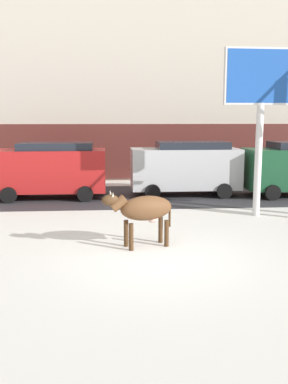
# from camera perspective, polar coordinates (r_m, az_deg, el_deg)

# --- Properties ---
(ground_plane) EXTENTS (120.00, 120.00, 0.00)m
(ground_plane) POSITION_cam_1_polar(r_m,az_deg,el_deg) (10.40, 1.85, -8.95)
(ground_plane) COLOR white
(road_strip) EXTENTS (60.00, 5.60, 0.01)m
(road_strip) POSITION_cam_1_polar(r_m,az_deg,el_deg) (18.71, -0.97, -0.52)
(road_strip) COLOR #333338
(road_strip) RESTS_ON ground
(building_facade) EXTENTS (44.00, 6.10, 13.00)m
(building_facade) POSITION_cam_1_polar(r_m,az_deg,el_deg) (25.69, -1.99, 16.76)
(building_facade) COLOR beige
(building_facade) RESTS_ON ground
(cow_brown) EXTENTS (1.93, 0.98, 1.54)m
(cow_brown) POSITION_cam_1_polar(r_m,az_deg,el_deg) (11.24, -0.03, -2.28)
(cow_brown) COLOR brown
(cow_brown) RESTS_ON ground
(billboard) EXTENTS (2.52, 0.28, 5.56)m
(billboard) POSITION_cam_1_polar(r_m,az_deg,el_deg) (15.20, 15.10, 13.10)
(billboard) COLOR silver
(billboard) RESTS_ON ground
(car_red_van) EXTENTS (4.62, 2.16, 2.32)m
(car_red_van) POSITION_cam_1_polar(r_m,az_deg,el_deg) (18.47, -12.17, 3.01)
(car_red_van) COLOR red
(car_red_van) RESTS_ON ground
(car_silver_van) EXTENTS (4.62, 2.16, 2.32)m
(car_silver_van) POSITION_cam_1_polar(r_m,az_deg,el_deg) (18.85, 5.44, 3.31)
(car_silver_van) COLOR #B7BABF
(car_silver_van) RESTS_ON ground
(pedestrian_near_billboard) EXTENTS (0.36, 0.24, 1.73)m
(pedestrian_near_billboard) POSITION_cam_1_polar(r_m,az_deg,el_deg) (21.57, -8.42, 3.09)
(pedestrian_near_billboard) COLOR #282833
(pedestrian_near_billboard) RESTS_ON ground
(pedestrian_by_cars) EXTENTS (0.36, 0.24, 1.73)m
(pedestrian_by_cars) POSITION_cam_1_polar(r_m,az_deg,el_deg) (22.58, 13.43, 3.22)
(pedestrian_by_cars) COLOR #282833
(pedestrian_by_cars) RESTS_ON ground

